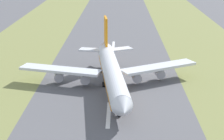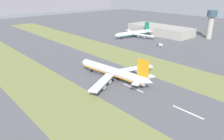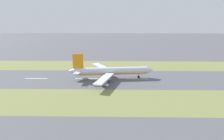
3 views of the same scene
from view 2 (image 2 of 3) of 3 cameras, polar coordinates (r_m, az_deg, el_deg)
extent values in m
plane|color=#56565B|center=(157.45, 0.21, -2.36)|extent=(800.00, 800.00, 0.00)
cube|color=olive|center=(134.71, -14.38, -7.23)|extent=(40.00, 600.00, 0.01)
cube|color=olive|center=(188.37, 10.50, 1.22)|extent=(40.00, 600.00, 0.01)
cube|color=silver|center=(124.14, 19.17, -10.33)|extent=(1.20, 18.00, 0.01)
cube|color=silver|center=(144.55, 5.44, -4.64)|extent=(1.20, 18.00, 0.01)
cube|color=silver|center=(171.99, -4.27, -0.38)|extent=(1.20, 18.00, 0.01)
cylinder|color=silver|center=(154.94, 0.00, -0.28)|extent=(12.38, 56.32, 6.00)
cone|color=silver|center=(175.63, -7.42, 2.10)|extent=(6.41, 5.64, 5.88)
cone|color=silver|center=(137.38, 9.67, -3.05)|extent=(5.75, 6.55, 5.10)
cube|color=orange|center=(155.54, 0.00, -0.84)|extent=(11.83, 54.06, 0.70)
cube|color=silver|center=(138.93, -2.62, -3.25)|extent=(28.34, 19.14, 0.90)
cube|color=silver|center=(163.80, 5.98, 0.45)|extent=(29.55, 13.49, 0.90)
cylinder|color=#93939E|center=(147.56, -1.19, -2.79)|extent=(3.73, 5.14, 3.20)
cylinder|color=#93939E|center=(139.44, -2.67, -4.26)|extent=(3.73, 5.14, 3.20)
cylinder|color=#93939E|center=(160.15, 3.22, -0.88)|extent=(3.73, 5.14, 3.20)
cylinder|color=#93939E|center=(164.89, 6.13, -0.33)|extent=(3.73, 5.14, 3.20)
cube|color=orange|center=(137.04, 8.11, 0.45)|extent=(1.71, 8.04, 11.00)
cube|color=silver|center=(135.59, 6.63, -3.12)|extent=(10.92, 8.16, 0.60)
cube|color=silver|center=(144.05, 9.19, -1.79)|extent=(10.67, 6.29, 0.60)
cylinder|color=#59595E|center=(170.31, -5.33, 0.27)|extent=(0.50, 0.50, 3.20)
cylinder|color=black|center=(170.87, -5.31, -0.23)|extent=(1.10, 1.89, 1.80)
cylinder|color=#59595E|center=(152.66, 0.18, -2.10)|extent=(0.50, 0.50, 3.20)
cylinder|color=black|center=(153.28, 0.18, -2.65)|extent=(1.10, 1.89, 1.80)
cylinder|color=#59595E|center=(156.28, 1.46, -1.55)|extent=(0.50, 0.50, 3.20)
cylinder|color=black|center=(156.89, 1.45, -2.10)|extent=(1.10, 1.89, 1.80)
cube|color=#A39E93|center=(322.21, 12.35, 10.19)|extent=(36.00, 91.42, 11.44)
cylinder|color=#A39E93|center=(310.00, 24.22, 10.03)|extent=(7.00, 7.00, 27.94)
cylinder|color=#334756|center=(307.76, 24.72, 13.29)|extent=(12.00, 12.00, 7.88)
cylinder|color=white|center=(293.71, 5.58, 9.55)|extent=(50.39, 12.47, 5.37)
cone|color=white|center=(277.75, 1.11, 9.00)|extent=(5.18, 5.85, 5.26)
cone|color=white|center=(311.43, 9.65, 10.13)|extent=(5.97, 5.28, 4.57)
cube|color=#0F6647|center=(294.00, 5.57, 9.27)|extent=(48.36, 11.91, 0.63)
cube|color=white|center=(286.26, 8.57, 8.96)|extent=(11.41, 26.49, 0.81)
cube|color=white|center=(309.87, 4.70, 10.01)|extent=(17.70, 25.14, 0.81)
cylinder|color=#93939E|center=(290.46, 7.12, 8.76)|extent=(4.66, 3.45, 2.86)
cylinder|color=#93939E|center=(286.54, 8.65, 8.52)|extent=(4.66, 3.45, 2.86)
cylinder|color=#93939E|center=(302.66, 5.14, 9.31)|extent=(4.66, 3.45, 2.86)
cylinder|color=#93939E|center=(310.78, 4.67, 9.63)|extent=(4.66, 3.45, 2.86)
cube|color=#0F6647|center=(307.30, 9.10, 11.32)|extent=(7.19, 1.73, 9.85)
cube|color=white|center=(304.86, 9.65, 9.94)|extent=(5.41, 9.49, 0.54)
cube|color=white|center=(312.03, 8.42, 10.25)|extent=(7.49, 9.77, 0.54)
cylinder|color=#59595E|center=(283.07, 2.50, 8.52)|extent=(0.45, 0.45, 2.86)
cylinder|color=black|center=(283.37, 2.50, 8.24)|extent=(1.71, 1.03, 1.61)
cylinder|color=#59595E|center=(294.26, 6.26, 8.89)|extent=(0.45, 0.45, 2.86)
cylinder|color=black|center=(294.55, 6.25, 8.61)|extent=(1.71, 1.03, 1.61)
cylinder|color=#59595E|center=(297.79, 5.69, 9.05)|extent=(0.45, 0.45, 2.86)
cylinder|color=black|center=(298.08, 5.68, 8.78)|extent=(1.71, 1.03, 1.61)
cube|color=#4C4C51|center=(254.31, 12.05, 6.53)|extent=(2.30, 2.11, 2.00)
cube|color=silver|center=(252.40, 12.57, 6.45)|extent=(2.41, 4.11, 2.60)
cylinder|color=black|center=(253.72, 11.87, 6.27)|extent=(0.40, 1.02, 1.00)
cylinder|color=black|center=(255.38, 12.19, 6.34)|extent=(0.40, 1.02, 1.00)
cylinder|color=black|center=(251.15, 12.60, 6.07)|extent=(0.40, 1.02, 1.00)
cylinder|color=black|center=(252.82, 12.92, 6.14)|extent=(0.40, 1.02, 1.00)
camera|label=1|loc=(245.97, -19.80, 15.75)|focal=60.00mm
camera|label=3|loc=(283.51, 26.44, 16.26)|focal=35.00mm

